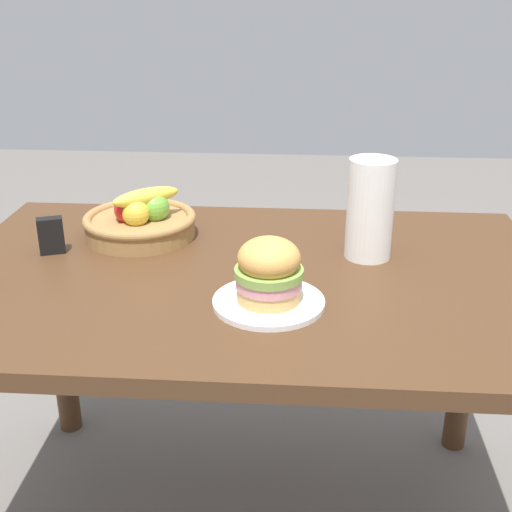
# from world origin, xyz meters

# --- Properties ---
(dining_table) EXTENTS (1.40, 0.90, 0.75)m
(dining_table) POSITION_xyz_m (0.00, 0.00, 0.65)
(dining_table) COLOR #4C301C
(dining_table) RESTS_ON ground_plane
(plate) EXTENTS (0.23, 0.23, 0.01)m
(plate) POSITION_xyz_m (0.06, -0.16, 0.76)
(plate) COLOR white
(plate) RESTS_ON dining_table
(sandwich) EXTENTS (0.14, 0.14, 0.13)m
(sandwich) POSITION_xyz_m (0.06, -0.16, 0.83)
(sandwich) COLOR #DBAD60
(sandwich) RESTS_ON plate
(fruit_basket) EXTENTS (0.29, 0.29, 0.14)m
(fruit_basket) POSITION_xyz_m (-0.29, 0.20, 0.80)
(fruit_basket) COLOR #9E7542
(fruit_basket) RESTS_ON dining_table
(paper_towel_roll) EXTENTS (0.11, 0.11, 0.24)m
(paper_towel_roll) POSITION_xyz_m (0.28, 0.11, 0.87)
(paper_towel_roll) COLOR white
(paper_towel_roll) RESTS_ON dining_table
(napkin_holder) EXTENTS (0.07, 0.05, 0.09)m
(napkin_holder) POSITION_xyz_m (-0.48, 0.08, 0.80)
(napkin_holder) COLOR black
(napkin_holder) RESTS_ON dining_table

